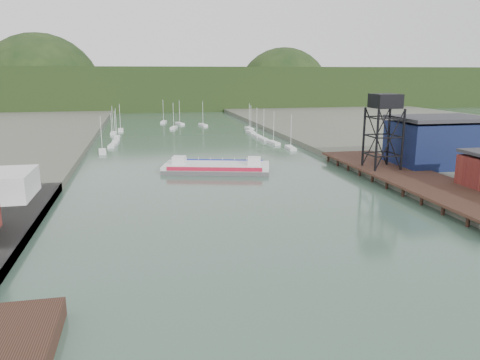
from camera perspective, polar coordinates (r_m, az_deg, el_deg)
name	(u,v)px	position (r m, az deg, el deg)	size (l,w,h in m)	color
ground	(340,336)	(44.09, 12.09, -18.10)	(600.00, 600.00, 0.00)	#324F42
east_pier	(423,181)	(97.66, 21.43, -0.16)	(14.00, 70.00, 2.45)	black
lift_tower	(385,106)	(105.74, 17.27, 8.65)	(6.50, 6.50, 16.00)	black
blue_shed	(438,142)	(116.22, 23.01, 4.27)	(20.50, 14.50, 11.30)	black
marina_sailboats	(187,134)	(174.90, -6.51, 5.58)	(57.71, 92.65, 0.90)	silver
distant_hills	(158,91)	(336.05, -10.00, 10.69)	(500.00, 120.00, 80.00)	black
chain_ferry	(217,167)	(109.10, -2.88, 1.56)	(26.09, 15.82, 3.51)	#4F4F51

